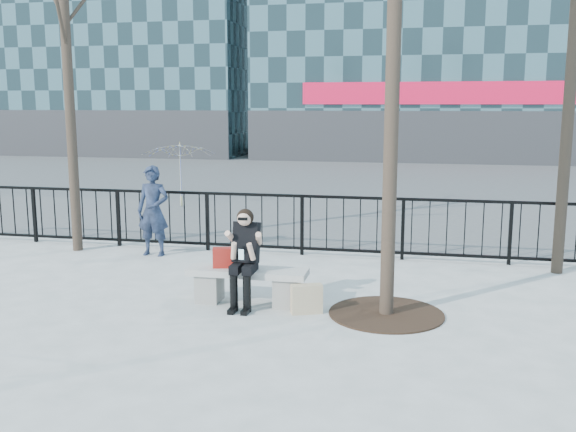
# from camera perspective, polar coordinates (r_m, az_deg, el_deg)

# --- Properties ---
(ground) EXTENTS (120.00, 120.00, 0.00)m
(ground) POSITION_cam_1_polar(r_m,az_deg,el_deg) (8.95, -3.59, -7.74)
(ground) COLOR gray
(ground) RESTS_ON ground
(street_surface) EXTENTS (60.00, 23.00, 0.01)m
(street_surface) POSITION_cam_1_polar(r_m,az_deg,el_deg) (23.48, 6.17, 3.25)
(street_surface) COLOR #474747
(street_surface) RESTS_ON ground
(railing) EXTENTS (14.00, 0.06, 1.10)m
(railing) POSITION_cam_1_polar(r_m,az_deg,el_deg) (11.65, 0.29, -0.75)
(railing) COLOR black
(railing) RESTS_ON ground
(tree_grate) EXTENTS (1.50, 1.50, 0.02)m
(tree_grate) POSITION_cam_1_polar(r_m,az_deg,el_deg) (8.56, 8.72, -8.58)
(tree_grate) COLOR black
(tree_grate) RESTS_ON ground
(bench_main) EXTENTS (1.65, 0.46, 0.49)m
(bench_main) POSITION_cam_1_polar(r_m,az_deg,el_deg) (8.86, -3.61, -5.88)
(bench_main) COLOR slate
(bench_main) RESTS_ON ground
(seated_woman) EXTENTS (0.50, 0.64, 1.34)m
(seated_woman) POSITION_cam_1_polar(r_m,az_deg,el_deg) (8.62, -3.92, -3.80)
(seated_woman) COLOR black
(seated_woman) RESTS_ON ground
(handbag) EXTENTS (0.36, 0.24, 0.27)m
(handbag) POSITION_cam_1_polar(r_m,az_deg,el_deg) (8.89, -5.63, -3.70)
(handbag) COLOR maroon
(handbag) RESTS_ON bench_main
(shopping_bag) EXTENTS (0.43, 0.29, 0.39)m
(shopping_bag) POSITION_cam_1_polar(r_m,az_deg,el_deg) (8.47, 1.67, -7.38)
(shopping_bag) COLOR beige
(shopping_bag) RESTS_ON ground
(standing_man) EXTENTS (0.60, 0.40, 1.63)m
(standing_man) POSITION_cam_1_polar(r_m,az_deg,el_deg) (11.78, -11.89, 0.46)
(standing_man) COLOR black
(standing_man) RESTS_ON ground
(vendor_umbrella) EXTENTS (2.52, 2.54, 1.74)m
(vendor_umbrella) POSITION_cam_1_polar(r_m,az_deg,el_deg) (17.23, -9.65, 3.65)
(vendor_umbrella) COLOR yellow
(vendor_umbrella) RESTS_ON ground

